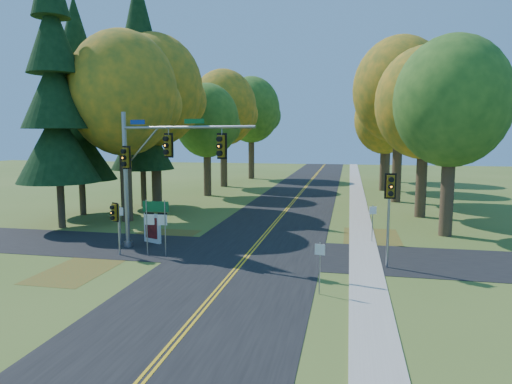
% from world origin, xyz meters
% --- Properties ---
extents(ground, '(160.00, 160.00, 0.00)m').
position_xyz_m(ground, '(0.00, 0.00, 0.00)').
color(ground, '#435F21').
rests_on(ground, ground).
extents(road_main, '(8.00, 160.00, 0.02)m').
position_xyz_m(road_main, '(0.00, 0.00, 0.01)').
color(road_main, black).
rests_on(road_main, ground).
extents(road_cross, '(60.00, 6.00, 0.02)m').
position_xyz_m(road_cross, '(0.00, 2.00, 0.01)').
color(road_cross, black).
rests_on(road_cross, ground).
extents(centerline_left, '(0.10, 160.00, 0.01)m').
position_xyz_m(centerline_left, '(-0.10, 0.00, 0.03)').
color(centerline_left, gold).
rests_on(centerline_left, road_main).
extents(centerline_right, '(0.10, 160.00, 0.01)m').
position_xyz_m(centerline_right, '(0.10, 0.00, 0.03)').
color(centerline_right, gold).
rests_on(centerline_right, road_main).
extents(sidewalk_east, '(1.60, 160.00, 0.06)m').
position_xyz_m(sidewalk_east, '(6.20, 0.00, 0.03)').
color(sidewalk_east, '#9E998E').
rests_on(sidewalk_east, ground).
extents(leaf_patch_w_near, '(4.00, 6.00, 0.00)m').
position_xyz_m(leaf_patch_w_near, '(-6.50, 4.00, 0.01)').
color(leaf_patch_w_near, brown).
rests_on(leaf_patch_w_near, ground).
extents(leaf_patch_e, '(3.50, 8.00, 0.00)m').
position_xyz_m(leaf_patch_e, '(6.80, 6.00, 0.01)').
color(leaf_patch_e, brown).
rests_on(leaf_patch_e, ground).
extents(leaf_patch_w_far, '(3.00, 5.00, 0.00)m').
position_xyz_m(leaf_patch_w_far, '(-7.50, -3.00, 0.01)').
color(leaf_patch_w_far, brown).
rests_on(leaf_patch_w_far, ground).
extents(tree_w_a, '(8.00, 8.00, 14.15)m').
position_xyz_m(tree_w_a, '(-11.13, 9.38, 9.49)').
color(tree_w_a, '#38281C').
rests_on(tree_w_a, ground).
extents(tree_e_a, '(7.20, 7.20, 12.73)m').
position_xyz_m(tree_e_a, '(11.57, 8.77, 8.53)').
color(tree_e_a, '#38281C').
rests_on(tree_e_a, ground).
extents(tree_w_b, '(8.60, 8.60, 15.38)m').
position_xyz_m(tree_w_b, '(-11.72, 16.29, 10.37)').
color(tree_w_b, '#38281C').
rests_on(tree_w_b, ground).
extents(tree_e_b, '(7.60, 7.60, 13.33)m').
position_xyz_m(tree_e_b, '(10.97, 15.58, 8.90)').
color(tree_e_b, '#38281C').
rests_on(tree_e_b, ground).
extents(tree_w_c, '(6.80, 6.80, 11.91)m').
position_xyz_m(tree_w_c, '(-9.54, 24.47, 7.94)').
color(tree_w_c, '#38281C').
rests_on(tree_w_c, ground).
extents(tree_e_c, '(8.80, 8.80, 15.79)m').
position_xyz_m(tree_e_c, '(9.88, 23.69, 10.66)').
color(tree_e_c, '#38281C').
rests_on(tree_e_c, ground).
extents(tree_w_d, '(8.20, 8.20, 14.56)m').
position_xyz_m(tree_w_d, '(-10.13, 33.18, 9.78)').
color(tree_w_d, '#38281C').
rests_on(tree_w_d, ground).
extents(tree_e_d, '(7.00, 7.00, 12.32)m').
position_xyz_m(tree_e_d, '(9.26, 32.87, 8.24)').
color(tree_e_d, '#38281C').
rests_on(tree_e_d, ground).
extents(tree_w_e, '(8.40, 8.40, 14.97)m').
position_xyz_m(tree_w_e, '(-8.92, 44.09, 10.07)').
color(tree_w_e, '#38281C').
rests_on(tree_w_e, ground).
extents(tree_e_e, '(7.80, 7.80, 13.74)m').
position_xyz_m(tree_e_e, '(10.47, 43.58, 9.19)').
color(tree_e_e, '#38281C').
rests_on(tree_e_e, ground).
extents(pine_a, '(5.60, 5.60, 19.48)m').
position_xyz_m(pine_a, '(-14.50, 6.00, 9.18)').
color(pine_a, '#38281C').
rests_on(pine_a, ground).
extents(pine_b, '(5.60, 5.60, 17.31)m').
position_xyz_m(pine_b, '(-16.00, 11.00, 8.16)').
color(pine_b, '#38281C').
rests_on(pine_b, ground).
extents(pine_c, '(5.60, 5.60, 20.56)m').
position_xyz_m(pine_c, '(-13.00, 16.00, 9.69)').
color(pine_c, '#38281C').
rests_on(pine_c, ground).
extents(traffic_mast, '(8.33, 2.52, 7.80)m').
position_xyz_m(traffic_mast, '(-5.26, 1.17, 5.01)').
color(traffic_mast, gray).
rests_on(traffic_mast, ground).
extents(east_signal_pole, '(0.55, 0.63, 4.70)m').
position_xyz_m(east_signal_pole, '(7.23, 0.29, 3.56)').
color(east_signal_pole, gray).
rests_on(east_signal_pole, ground).
extents(ped_signal_pole, '(0.43, 0.53, 2.92)m').
position_xyz_m(ped_signal_pole, '(-6.94, -0.17, 2.17)').
color(ped_signal_pole, '#9B9FA4').
rests_on(ped_signal_pole, ground).
extents(route_sign_cluster, '(1.43, 0.17, 3.07)m').
position_xyz_m(route_sign_cluster, '(-4.80, 0.21, 2.16)').
color(route_sign_cluster, gray).
rests_on(route_sign_cluster, ground).
extents(info_kiosk, '(1.26, 0.67, 1.78)m').
position_xyz_m(info_kiosk, '(-6.30, 2.99, 0.89)').
color(info_kiosk, silver).
rests_on(info_kiosk, ground).
extents(reg_sign_e_north, '(0.43, 0.16, 2.30)m').
position_xyz_m(reg_sign_e_north, '(6.75, 5.78, 1.57)').
color(reg_sign_e_north, gray).
rests_on(reg_sign_e_north, ground).
extents(reg_sign_e_south, '(0.42, 0.10, 2.18)m').
position_xyz_m(reg_sign_e_south, '(4.20, -4.01, 1.50)').
color(reg_sign_e_south, gray).
rests_on(reg_sign_e_south, ground).
extents(reg_sign_w, '(0.45, 0.08, 2.37)m').
position_xyz_m(reg_sign_w, '(-7.87, 1.99, 1.62)').
color(reg_sign_w, gray).
rests_on(reg_sign_w, ground).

